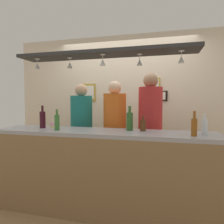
% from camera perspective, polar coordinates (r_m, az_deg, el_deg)
% --- Properties ---
extents(ground_plane, '(8.00, 8.00, 0.00)m').
position_cam_1_polar(ground_plane, '(3.10, -0.51, -23.23)').
color(ground_plane, olive).
extents(back_wall, '(4.40, 0.06, 2.60)m').
position_cam_1_polar(back_wall, '(3.85, 3.76, 2.02)').
color(back_wall, beige).
rests_on(back_wall, ground_plane).
extents(bar_counter, '(2.70, 0.55, 1.02)m').
position_cam_1_polar(bar_counter, '(2.40, -3.76, -13.68)').
color(bar_counter, '#99999E').
rests_on(bar_counter, ground_plane).
extents(overhead_glass_rack, '(2.20, 0.36, 0.04)m').
position_cam_1_polar(overhead_glass_rack, '(2.55, -2.36, 16.07)').
color(overhead_glass_rack, black).
extents(hanging_wineglass_far_left, '(0.07, 0.07, 0.13)m').
position_cam_1_polar(hanging_wineglass_far_left, '(2.88, -20.32, 12.12)').
color(hanging_wineglass_far_left, silver).
rests_on(hanging_wineglass_far_left, overhead_glass_rack).
extents(hanging_wineglass_left, '(0.07, 0.07, 0.13)m').
position_cam_1_polar(hanging_wineglass_left, '(2.70, -11.80, 12.86)').
color(hanging_wineglass_left, silver).
rests_on(hanging_wineglass_left, overhead_glass_rack).
extents(hanging_wineglass_center_left, '(0.07, 0.07, 0.13)m').
position_cam_1_polar(hanging_wineglass_center_left, '(2.46, -2.64, 13.88)').
color(hanging_wineglass_center_left, silver).
rests_on(hanging_wineglass_center_left, overhead_glass_rack).
extents(hanging_wineglass_center, '(0.07, 0.07, 0.13)m').
position_cam_1_polar(hanging_wineglass_center, '(2.46, 7.78, 13.85)').
color(hanging_wineglass_center, silver).
rests_on(hanging_wineglass_center, overhead_glass_rack).
extents(hanging_wineglass_center_right, '(0.07, 0.07, 0.13)m').
position_cam_1_polar(hanging_wineglass_center_right, '(2.41, 18.96, 13.95)').
color(hanging_wineglass_center_right, silver).
rests_on(hanging_wineglass_center_right, overhead_glass_rack).
extents(person_left_teal_shirt, '(0.34, 0.34, 1.64)m').
position_cam_1_polar(person_left_teal_shirt, '(3.22, -8.57, -3.83)').
color(person_left_teal_shirt, '#2D334C').
rests_on(person_left_teal_shirt, ground_plane).
extents(person_middle_orange_shirt, '(0.34, 0.34, 1.67)m').
position_cam_1_polar(person_middle_orange_shirt, '(3.05, 0.83, -3.81)').
color(person_middle_orange_shirt, '#2D334C').
rests_on(person_middle_orange_shirt, ground_plane).
extents(person_right_red_shirt, '(0.34, 0.34, 1.77)m').
position_cam_1_polar(person_right_red_shirt, '(2.96, 10.71, -2.81)').
color(person_right_red_shirt, '#2D334C').
rests_on(person_right_red_shirt, ground_plane).
extents(bottle_beer_amber_tall, '(0.06, 0.06, 0.26)m').
position_cam_1_polar(bottle_beer_amber_tall, '(2.25, 22.16, -3.79)').
color(bottle_beer_amber_tall, brown).
rests_on(bottle_beer_amber_tall, bar_counter).
extents(bottle_wine_dark_red, '(0.08, 0.08, 0.30)m').
position_cam_1_polar(bottle_wine_dark_red, '(2.86, -18.98, -1.91)').
color(bottle_wine_dark_red, '#380F19').
rests_on(bottle_wine_dark_red, bar_counter).
extents(bottle_champagne_green, '(0.08, 0.08, 0.30)m').
position_cam_1_polar(bottle_champagne_green, '(2.49, 4.99, -2.50)').
color(bottle_champagne_green, '#2D5623').
rests_on(bottle_champagne_green, bar_counter).
extents(bottle_beer_green_import, '(0.06, 0.06, 0.26)m').
position_cam_1_polar(bottle_beer_green_import, '(2.59, -15.25, -2.70)').
color(bottle_beer_green_import, '#336B2D').
rests_on(bottle_beer_green_import, bar_counter).
extents(bottle_beer_brown_stubby, '(0.07, 0.07, 0.18)m').
position_cam_1_polar(bottle_beer_brown_stubby, '(2.47, 8.73, -3.68)').
color(bottle_beer_brown_stubby, '#512D14').
rests_on(bottle_beer_brown_stubby, bar_counter).
extents(bottle_soda_clear, '(0.06, 0.06, 0.23)m').
position_cam_1_polar(bottle_soda_clear, '(2.40, 24.60, -3.63)').
color(bottle_soda_clear, silver).
rests_on(bottle_soda_clear, bar_counter).
extents(cupcake, '(0.06, 0.06, 0.08)m').
position_cam_1_polar(cupcake, '(2.81, -16.43, -3.63)').
color(cupcake, beige).
rests_on(cupcake, bar_counter).
extents(picture_frame_lower_pair, '(0.30, 0.02, 0.18)m').
position_cam_1_polar(picture_frame_lower_pair, '(3.74, 13.08, 4.45)').
color(picture_frame_lower_pair, black).
rests_on(picture_frame_lower_pair, back_wall).
extents(picture_frame_caricature, '(0.26, 0.02, 0.34)m').
position_cam_1_polar(picture_frame_caricature, '(4.00, -6.46, 5.51)').
color(picture_frame_caricature, '#B29338').
rests_on(picture_frame_caricature, back_wall).
extents(picture_frame_upper_small, '(0.22, 0.02, 0.18)m').
position_cam_1_polar(picture_frame_upper_small, '(3.75, 11.75, 8.03)').
color(picture_frame_upper_small, '#B29338').
rests_on(picture_frame_upper_small, back_wall).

